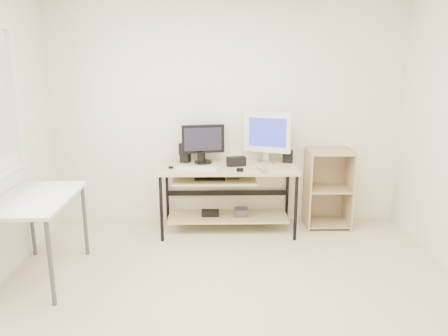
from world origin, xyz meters
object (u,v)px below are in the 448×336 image
side_table (36,206)px  shelf_unit (327,187)px  desk (226,185)px  audio_controller (200,158)px  black_monitor (203,141)px  white_imac (267,134)px

side_table → shelf_unit: bearing=23.3°
desk → audio_controller: (-0.28, 0.09, 0.28)m
desk → side_table: bearing=-147.3°
desk → side_table: (-1.65, -1.06, 0.13)m
shelf_unit → black_monitor: bearing=-179.8°
black_monitor → desk: bearing=-40.2°
shelf_unit → white_imac: 0.95m
white_imac → audio_controller: 0.79m
white_imac → audio_controller: bearing=-153.0°
side_table → audio_controller: (1.37, 1.15, 0.15)m
side_table → audio_controller: audio_controller is taller
desk → side_table: same height
audio_controller → black_monitor: bearing=59.0°
white_imac → shelf_unit: bearing=20.9°
black_monitor → white_imac: (0.72, 0.01, 0.08)m
side_table → shelf_unit: (2.83, 1.22, -0.22)m
desk → black_monitor: size_ratio=3.15×
shelf_unit → audio_controller: bearing=-177.1°
desk → white_imac: 0.73m
side_table → black_monitor: black_monitor is taller
desk → shelf_unit: 1.19m
side_table → white_imac: 2.48m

